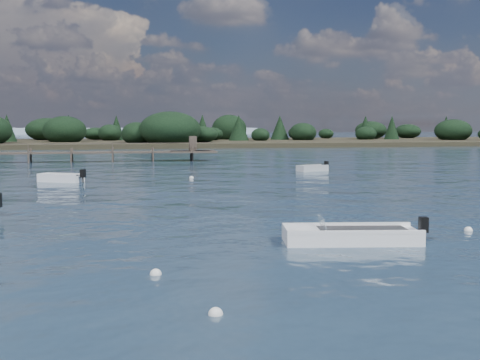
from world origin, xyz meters
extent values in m
plane|color=#172737|center=(0.00, 60.00, 0.00)|extent=(400.00, 400.00, 0.00)
cube|color=white|center=(4.06, 1.20, 0.10)|extent=(4.79, 2.41, 0.67)
cube|color=white|center=(2.34, 1.47, 0.49)|extent=(1.33, 1.70, 0.13)
cube|color=#262629|center=(4.42, 1.14, 0.41)|extent=(3.29, 1.84, 0.11)
cube|color=white|center=(3.93, 0.41, 0.49)|extent=(4.54, 0.83, 0.13)
cube|color=white|center=(4.18, 1.99, 0.49)|extent=(4.54, 0.83, 0.13)
cube|color=black|center=(6.52, 0.81, 0.60)|extent=(0.31, 0.36, 0.52)
cylinder|color=black|center=(6.52, 0.81, 0.14)|extent=(0.11, 0.11, 0.52)
cube|color=silver|center=(3.06, 1.36, 0.72)|extent=(0.34, 1.24, 0.40)
cube|color=white|center=(-7.87, 25.46, 0.10)|extent=(3.26, 2.49, 0.71)
cube|color=white|center=(-8.90, 26.00, 0.52)|extent=(1.15, 1.31, 0.14)
cube|color=#262629|center=(-7.65, 25.35, 0.44)|extent=(2.29, 1.82, 0.12)
cube|color=white|center=(-8.12, 24.98, 0.52)|extent=(2.76, 1.51, 0.14)
cube|color=white|center=(-7.62, 25.95, 0.52)|extent=(2.76, 1.51, 0.14)
cube|color=black|center=(-6.32, 24.66, 0.64)|extent=(0.41, 0.44, 0.56)
cylinder|color=black|center=(-6.32, 24.66, 0.15)|extent=(0.14, 0.14, 0.56)
cube|color=#A6ABAD|center=(12.41, 31.43, 0.09)|extent=(2.93, 1.98, 0.64)
cube|color=#A6ABAD|center=(11.44, 31.07, 0.46)|extent=(0.96, 1.15, 0.13)
cube|color=#262629|center=(12.61, 31.51, 0.39)|extent=(2.04, 1.47, 0.11)
cube|color=#A6ABAD|center=(12.58, 30.98, 0.46)|extent=(2.59, 1.06, 0.13)
cube|color=#A6ABAD|center=(12.24, 31.89, 0.46)|extent=(2.59, 1.06, 0.13)
cube|color=black|center=(13.87, 31.99, 0.57)|extent=(0.35, 0.38, 0.50)
cylinder|color=black|center=(13.87, 31.99, 0.14)|extent=(0.12, 0.12, 0.50)
sphere|color=silver|center=(-1.69, -5.65, 0.00)|extent=(0.32, 0.32, 0.32)
sphere|color=silver|center=(9.27, 2.48, 0.00)|extent=(0.32, 0.32, 0.32)
sphere|color=silver|center=(1.44, 26.77, 0.00)|extent=(0.32, 0.32, 0.32)
sphere|color=silver|center=(-2.75, -1.96, 0.00)|extent=(0.32, 0.32, 0.32)
cube|color=#453B32|center=(4.00, 48.00, 1.00)|extent=(5.00, 3.20, 0.18)
cube|color=#453B32|center=(4.00, 48.00, 1.90)|extent=(0.80, 0.80, 1.60)
cylinder|color=#453B32|center=(-13.20, 47.15, 0.40)|extent=(0.20, 0.20, 2.20)
cylinder|color=#453B32|center=(-13.20, 48.85, 0.40)|extent=(0.20, 0.20, 2.20)
cylinder|color=#453B32|center=(-8.93, 47.15, 0.40)|extent=(0.20, 0.20, 2.20)
cylinder|color=#453B32|center=(-8.93, 48.85, 0.40)|extent=(0.20, 0.20, 2.20)
cylinder|color=#453B32|center=(-4.67, 47.15, 0.40)|extent=(0.20, 0.20, 2.20)
cylinder|color=#453B32|center=(-4.67, 48.85, 0.40)|extent=(0.20, 0.20, 2.20)
cylinder|color=#453B32|center=(-0.40, 47.15, 0.40)|extent=(0.20, 0.20, 2.20)
cylinder|color=#453B32|center=(-0.40, 48.85, 0.40)|extent=(0.20, 0.20, 2.20)
cylinder|color=#453B32|center=(3.87, 47.15, 0.40)|extent=(0.20, 0.20, 2.20)
cylinder|color=#453B32|center=(3.87, 48.85, 0.40)|extent=(0.20, 0.20, 2.20)
cube|color=black|center=(25.00, 100.00, 0.00)|extent=(190.00, 40.00, 1.60)
ellipsoid|color=black|center=(25.00, 100.00, 2.80)|extent=(180.50, 36.00, 4.40)
camera|label=1|loc=(-3.56, -17.99, 4.05)|focal=45.00mm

